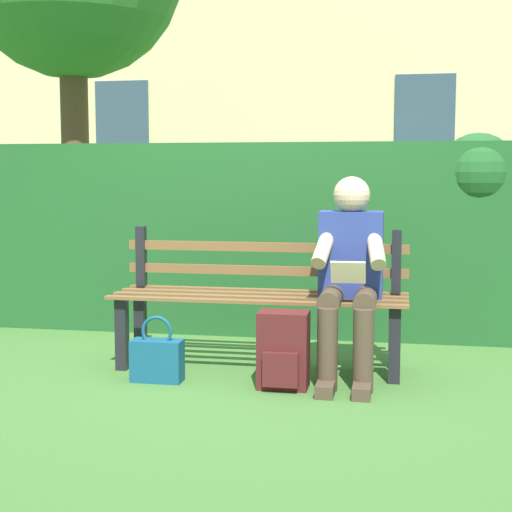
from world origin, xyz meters
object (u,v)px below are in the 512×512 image
object	(u,v)px
park_bench	(261,298)
backpack	(283,351)
handbag	(157,359)
person_seated	(350,271)

from	to	relation	value
park_bench	backpack	world-z (taller)	park_bench
backpack	handbag	size ratio (longest dim) A/B	1.12
person_seated	backpack	bearing A→B (deg)	39.79
person_seated	handbag	xyz separation A→B (m)	(1.10, 0.29, -0.51)
park_bench	backpack	bearing A→B (deg)	115.05
park_bench	person_seated	distance (m)	0.62
park_bench	backpack	xyz separation A→B (m)	(-0.21, 0.46, -0.22)
person_seated	backpack	world-z (taller)	person_seated
backpack	person_seated	bearing A→B (deg)	-140.21
park_bench	person_seated	bearing A→B (deg)	163.64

